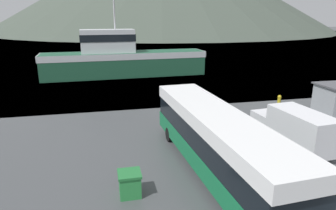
% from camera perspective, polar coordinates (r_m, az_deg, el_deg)
% --- Properties ---
extents(water_surface, '(240.00, 240.00, 0.00)m').
position_cam_1_polar(water_surface, '(145.21, -9.58, 13.25)').
color(water_surface, slate).
rests_on(water_surface, ground).
extents(tour_bus, '(3.30, 13.11, 3.24)m').
position_cam_1_polar(tour_bus, '(15.32, 9.07, -6.45)').
color(tour_bus, '#146B3D').
rests_on(tour_bus, ground).
extents(delivery_van, '(2.45, 6.15, 2.43)m').
position_cam_1_polar(delivery_van, '(19.74, 22.92, -3.97)').
color(delivery_van, silver).
rests_on(delivery_van, ground).
extents(fishing_boat, '(21.73, 5.22, 10.46)m').
position_cam_1_polar(fishing_boat, '(40.89, -8.76, 8.77)').
color(fishing_boat, '#1E5138').
rests_on(fishing_boat, water_surface).
extents(storage_bin, '(1.02, 1.01, 1.12)m').
position_cam_1_polar(storage_bin, '(13.94, -7.29, -14.63)').
color(storage_bin, '#287F3D').
rests_on(storage_bin, ground).
extents(mooring_bollard, '(0.34, 0.34, 0.87)m').
position_cam_1_polar(mooring_bollard, '(29.17, 20.43, 1.02)').
color(mooring_bollard, '#B29919').
rests_on(mooring_bollard, ground).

